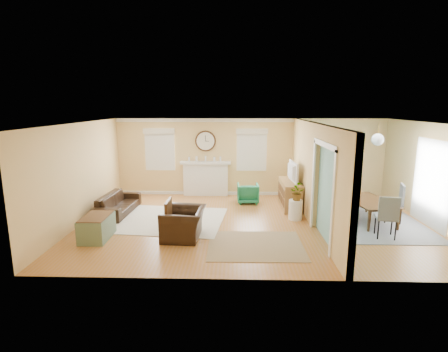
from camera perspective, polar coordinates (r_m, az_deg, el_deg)
The scene contains 29 objects.
floor at distance 9.24m, azimuth 4.95°, elevation -7.72°, with size 9.00×9.00×0.00m, color #A76925.
wall_back at distance 11.85m, azimuth 4.27°, elevation 3.07°, with size 9.00×0.02×2.60m, color #ECC078.
wall_front at distance 5.99m, azimuth 6.75°, elevation -5.44°, with size 9.00×0.02×2.60m, color #ECC078.
wall_left at distance 9.73m, azimuth -22.40°, elevation 0.35°, with size 0.02×6.00×2.60m, color #ECC078.
wall_right at distance 10.21m, azimuth 31.21°, elevation 0.04°, with size 0.02×6.00×2.60m, color #ECC078.
ceiling at distance 8.74m, azimuth 5.25°, elevation 8.60°, with size 9.00×6.00×0.02m, color white.
partition at distance 9.37m, azimuth 14.27°, elevation 0.83°, with size 0.17×6.00×2.60m.
fireplace at distance 11.88m, azimuth -3.00°, elevation -0.34°, with size 1.70×0.30×1.17m.
wall_clock at distance 11.78m, azimuth -3.03°, elevation 5.73°, with size 0.70×0.07×0.70m.
window_left at distance 12.01m, azimuth -10.45°, elevation 4.75°, with size 1.05×0.13×1.42m.
window_right at distance 11.76m, azimuth 4.55°, elevation 4.76°, with size 1.05×0.13×1.42m.
french_doors at distance 10.22m, azimuth 30.87°, elevation -1.06°, with size 0.06×1.70×2.20m.
pendant at distance 9.44m, azimuth 23.79°, elevation 5.46°, with size 0.30×0.30×0.55m.
rug_cream at distance 9.57m, azimuth -8.81°, elevation -7.08°, with size 2.81×2.44×0.01m, color beige.
rug_jute at distance 7.86m, azimuth 5.17°, elevation -11.21°, with size 2.08×1.70×0.01m, color tan.
rug_grey at distance 10.12m, azimuth 22.48°, elevation -6.81°, with size 2.60×3.25×0.01m, color slate.
sofa at distance 10.42m, azimuth -16.89°, elevation -4.33°, with size 1.92×0.75×0.56m, color black.
eames_chair at distance 8.21m, azimuth -6.58°, elevation -7.69°, with size 1.07×0.93×0.70m, color black.
green_chair at distance 11.04m, azimuth 3.92°, elevation -2.83°, with size 0.65×0.67×0.61m, color #156D45.
trunk at distance 8.64m, azimuth -20.05°, elevation -7.88°, with size 0.59×0.95×0.55m.
credenza at distance 10.70m, azimuth 10.67°, elevation -2.94°, with size 0.52×1.53×0.80m.
tv at distance 10.55m, azimuth 10.71°, elevation 0.72°, with size 1.03×0.13×0.59m, color black.
garden_stool at distance 9.63m, azimuth 11.58°, elevation -5.43°, with size 0.36×0.36×0.53m, color white.
potted_plant at distance 9.50m, azimuth 11.70°, elevation -2.58°, with size 0.41×0.36×0.46m, color #337F33.
dining_table at distance 10.04m, azimuth 22.60°, elevation -5.25°, with size 1.67×0.93×0.59m, color #4E2D14.
dining_chair_n at distance 10.95m, azimuth 20.33°, elevation -2.56°, with size 0.48×0.48×0.87m.
dining_chair_s at distance 8.92m, azimuth 25.00°, elevation -5.44°, with size 0.53×0.53×1.02m.
dining_chair_w at distance 9.80m, azimuth 18.97°, elevation -3.64°, with size 0.53×0.53×0.98m.
dining_chair_e at distance 10.16m, azimuth 25.90°, elevation -3.51°, with size 0.56×0.56×1.03m.
Camera 1 is at (-0.53, -8.71, 3.04)m, focal length 28.00 mm.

